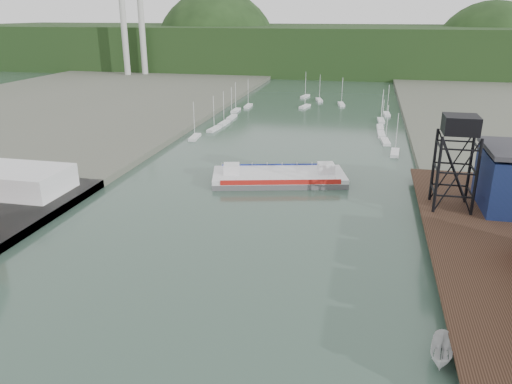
% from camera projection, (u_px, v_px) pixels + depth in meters
% --- Properties ---
extents(east_pier, '(14.00, 70.00, 2.45)m').
position_uv_depth(east_pier, '(475.00, 241.00, 74.37)').
color(east_pier, black).
rests_on(east_pier, ground).
extents(white_shed, '(18.00, 12.00, 4.50)m').
position_uv_depth(white_shed, '(19.00, 180.00, 94.85)').
color(white_shed, silver).
rests_on(white_shed, west_quay).
extents(lift_tower, '(6.50, 6.50, 16.00)m').
position_uv_depth(lift_tower, '(460.00, 131.00, 82.04)').
color(lift_tower, black).
rests_on(lift_tower, east_pier).
extents(marina_sailboats, '(57.71, 92.65, 0.90)m').
position_uv_depth(marina_sailboats, '(306.00, 118.00, 168.24)').
color(marina_sailboats, silver).
rests_on(marina_sailboats, ground).
extents(smokestacks, '(11.20, 8.20, 60.00)m').
position_uv_depth(smokestacks, '(132.00, 20.00, 266.17)').
color(smokestacks, '#AFAFAA').
rests_on(smokestacks, ground).
extents(distant_hills, '(500.00, 120.00, 80.00)m').
position_uv_depth(distant_hills, '(333.00, 52.00, 315.19)').
color(distant_hills, black).
rests_on(distant_hills, ground).
extents(chain_ferry, '(29.61, 17.58, 3.99)m').
position_uv_depth(chain_ferry, '(279.00, 177.00, 105.73)').
color(chain_ferry, '#515153').
rests_on(chain_ferry, ground).
extents(motorboat, '(3.26, 6.24, 2.29)m').
position_uv_depth(motorboat, '(442.00, 352.00, 51.17)').
color(motorboat, silver).
rests_on(motorboat, ground).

